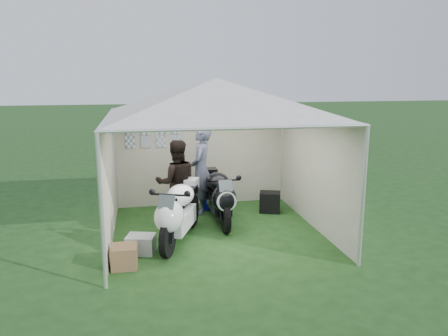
{
  "coord_description": "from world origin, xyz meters",
  "views": [
    {
      "loc": [
        -1.43,
        -8.09,
        3.05
      ],
      "look_at": [
        0.22,
        0.35,
        1.21
      ],
      "focal_mm": 35.0,
      "sensor_mm": 36.0,
      "label": 1
    }
  ],
  "objects_px": {
    "paddock_stand": "(212,201)",
    "equipment_box": "(270,202)",
    "motorcycle_white": "(178,211)",
    "person_dark_jacket": "(176,183)",
    "person_blue_jacket": "(201,170)",
    "crate_0": "(141,244)",
    "motorcycle_black": "(219,195)",
    "crate_1": "(124,256)",
    "canopy_tent": "(216,101)"
  },
  "relations": [
    {
      "from": "motorcycle_black",
      "to": "equipment_box",
      "type": "height_order",
      "value": "motorcycle_black"
    },
    {
      "from": "paddock_stand",
      "to": "person_dark_jacket",
      "type": "height_order",
      "value": "person_dark_jacket"
    },
    {
      "from": "person_blue_jacket",
      "to": "crate_0",
      "type": "bearing_deg",
      "value": -15.06
    },
    {
      "from": "equipment_box",
      "to": "person_dark_jacket",
      "type": "bearing_deg",
      "value": -168.87
    },
    {
      "from": "crate_1",
      "to": "motorcycle_black",
      "type": "bearing_deg",
      "value": 44.55
    },
    {
      "from": "motorcycle_white",
      "to": "equipment_box",
      "type": "bearing_deg",
      "value": 55.13
    },
    {
      "from": "motorcycle_white",
      "to": "person_dark_jacket",
      "type": "distance_m",
      "value": 1.08
    },
    {
      "from": "canopy_tent",
      "to": "motorcycle_white",
      "type": "xyz_separation_m",
      "value": [
        -0.79,
        -0.45,
        -1.96
      ]
    },
    {
      "from": "motorcycle_black",
      "to": "equipment_box",
      "type": "distance_m",
      "value": 1.39
    },
    {
      "from": "motorcycle_white",
      "to": "crate_0",
      "type": "bearing_deg",
      "value": -131.4
    },
    {
      "from": "motorcycle_white",
      "to": "person_blue_jacket",
      "type": "bearing_deg",
      "value": 90.03
    },
    {
      "from": "canopy_tent",
      "to": "person_blue_jacket",
      "type": "distance_m",
      "value": 2.03
    },
    {
      "from": "person_blue_jacket",
      "to": "equipment_box",
      "type": "distance_m",
      "value": 1.73
    },
    {
      "from": "canopy_tent",
      "to": "paddock_stand",
      "type": "xyz_separation_m",
      "value": [
        0.16,
        1.52,
        -2.4
      ]
    },
    {
      "from": "person_dark_jacket",
      "to": "paddock_stand",
      "type": "bearing_deg",
      "value": -136.12
    },
    {
      "from": "canopy_tent",
      "to": "equipment_box",
      "type": "relative_size",
      "value": 12.27
    },
    {
      "from": "canopy_tent",
      "to": "person_dark_jacket",
      "type": "xyz_separation_m",
      "value": [
        -0.72,
        0.59,
        -1.69
      ]
    },
    {
      "from": "canopy_tent",
      "to": "crate_0",
      "type": "distance_m",
      "value": 2.95
    },
    {
      "from": "person_dark_jacket",
      "to": "person_blue_jacket",
      "type": "bearing_deg",
      "value": -134.93
    },
    {
      "from": "canopy_tent",
      "to": "motorcycle_white",
      "type": "bearing_deg",
      "value": -150.11
    },
    {
      "from": "crate_1",
      "to": "person_dark_jacket",
      "type": "bearing_deg",
      "value": 62.14
    },
    {
      "from": "canopy_tent",
      "to": "motorcycle_black",
      "type": "height_order",
      "value": "canopy_tent"
    },
    {
      "from": "canopy_tent",
      "to": "motorcycle_white",
      "type": "relative_size",
      "value": 2.67
    },
    {
      "from": "motorcycle_white",
      "to": "person_blue_jacket",
      "type": "distance_m",
      "value": 1.88
    },
    {
      "from": "person_blue_jacket",
      "to": "person_dark_jacket",
      "type": "bearing_deg",
      "value": -24.0
    },
    {
      "from": "paddock_stand",
      "to": "person_blue_jacket",
      "type": "distance_m",
      "value": 0.9
    },
    {
      "from": "person_dark_jacket",
      "to": "motorcycle_black",
      "type": "bearing_deg",
      "value": 173.57
    },
    {
      "from": "motorcycle_black",
      "to": "crate_1",
      "type": "distance_m",
      "value": 2.71
    },
    {
      "from": "person_blue_jacket",
      "to": "crate_1",
      "type": "bearing_deg",
      "value": -13.66
    },
    {
      "from": "crate_0",
      "to": "crate_1",
      "type": "relative_size",
      "value": 1.18
    },
    {
      "from": "person_dark_jacket",
      "to": "equipment_box",
      "type": "relative_size",
      "value": 3.85
    },
    {
      "from": "motorcycle_black",
      "to": "paddock_stand",
      "type": "height_order",
      "value": "motorcycle_black"
    },
    {
      "from": "paddock_stand",
      "to": "crate_0",
      "type": "bearing_deg",
      "value": -125.18
    },
    {
      "from": "motorcycle_white",
      "to": "crate_1",
      "type": "distance_m",
      "value": 1.38
    },
    {
      "from": "equipment_box",
      "to": "person_blue_jacket",
      "type": "bearing_deg",
      "value": 170.87
    },
    {
      "from": "person_dark_jacket",
      "to": "motorcycle_white",
      "type": "bearing_deg",
      "value": 84.0
    },
    {
      "from": "motorcycle_white",
      "to": "paddock_stand",
      "type": "xyz_separation_m",
      "value": [
        0.94,
        1.97,
        -0.44
      ]
    },
    {
      "from": "person_blue_jacket",
      "to": "motorcycle_white",
      "type": "bearing_deg",
      "value": -3.04
    },
    {
      "from": "crate_1",
      "to": "person_blue_jacket",
      "type": "bearing_deg",
      "value": 57.91
    },
    {
      "from": "canopy_tent",
      "to": "person_dark_jacket",
      "type": "distance_m",
      "value": 1.93
    },
    {
      "from": "canopy_tent",
      "to": "paddock_stand",
      "type": "relative_size",
      "value": 12.14
    },
    {
      "from": "motorcycle_black",
      "to": "person_dark_jacket",
      "type": "xyz_separation_m",
      "value": [
        -0.88,
        0.06,
        0.29
      ]
    },
    {
      "from": "paddock_stand",
      "to": "equipment_box",
      "type": "relative_size",
      "value": 1.01
    },
    {
      "from": "person_dark_jacket",
      "to": "equipment_box",
      "type": "xyz_separation_m",
      "value": [
        2.14,
        0.42,
        -0.66
      ]
    },
    {
      "from": "motorcycle_black",
      "to": "person_blue_jacket",
      "type": "height_order",
      "value": "person_blue_jacket"
    },
    {
      "from": "motorcycle_white",
      "to": "crate_1",
      "type": "xyz_separation_m",
      "value": [
        -0.96,
        -0.9,
        -0.43
      ]
    },
    {
      "from": "canopy_tent",
      "to": "motorcycle_black",
      "type": "bearing_deg",
      "value": 73.21
    },
    {
      "from": "motorcycle_white",
      "to": "paddock_stand",
      "type": "distance_m",
      "value": 2.23
    },
    {
      "from": "paddock_stand",
      "to": "crate_0",
      "type": "xyz_separation_m",
      "value": [
        -1.64,
        -2.32,
        -0.02
      ]
    },
    {
      "from": "crate_1",
      "to": "motorcycle_white",
      "type": "bearing_deg",
      "value": 42.96
    }
  ]
}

